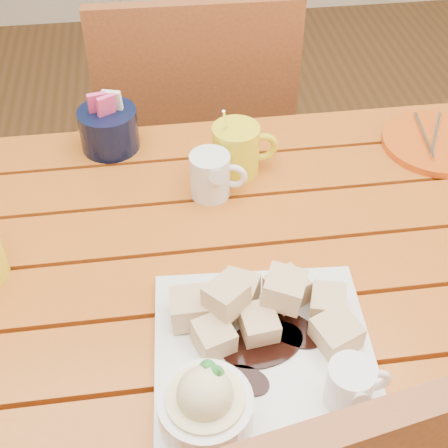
{
  "coord_description": "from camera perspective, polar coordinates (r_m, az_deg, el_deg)",
  "views": [
    {
      "loc": [
        -0.08,
        -0.6,
        1.42
      ],
      "look_at": [
        0.01,
        0.04,
        0.82
      ],
      "focal_mm": 50.0,
      "sensor_mm": 36.0,
      "label": 1
    }
  ],
  "objects": [
    {
      "name": "sugar_caddy",
      "position": [
        1.13,
        -10.49,
        8.62
      ],
      "size": [
        0.1,
        0.1,
        0.11
      ],
      "color": "black",
      "rests_on": "table"
    },
    {
      "name": "cream_pitcher",
      "position": [
        1.0,
        -1.16,
        4.56
      ],
      "size": [
        0.09,
        0.08,
        0.08
      ],
      "rotation": [
        0.0,
        0.0,
        -0.27
      ],
      "color": "white",
      "rests_on": "table"
    },
    {
      "name": "table",
      "position": [
        0.98,
        -0.1,
        -9.05
      ],
      "size": [
        1.2,
        0.79,
        0.75
      ],
      "color": "#944013",
      "rests_on": "ground"
    },
    {
      "name": "coffee_mug_right",
      "position": [
        1.05,
        1.22,
        6.88
      ],
      "size": [
        0.11,
        0.08,
        0.13
      ],
      "rotation": [
        0.0,
        0.0,
        0.04
      ],
      "color": "yellow",
      "rests_on": "table"
    },
    {
      "name": "orange_saucer",
      "position": [
        1.2,
        18.96,
        7.05
      ],
      "size": [
        0.19,
        0.19,
        0.02
      ],
      "rotation": [
        0.0,
        0.0,
        -0.33
      ],
      "color": "#CE4E11",
      "rests_on": "table"
    },
    {
      "name": "dessert_plate",
      "position": [
        0.77,
        2.69,
        -12.11
      ],
      "size": [
        0.29,
        0.29,
        0.11
      ],
      "rotation": [
        0.0,
        0.0,
        -0.07
      ],
      "color": "white",
      "rests_on": "table"
    },
    {
      "name": "chair_far",
      "position": [
        1.56,
        -2.59,
        7.57
      ],
      "size": [
        0.44,
        0.44,
        0.91
      ],
      "rotation": [
        0.0,
        0.0,
        3.12
      ],
      "color": "brown",
      "rests_on": "ground"
    }
  ]
}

